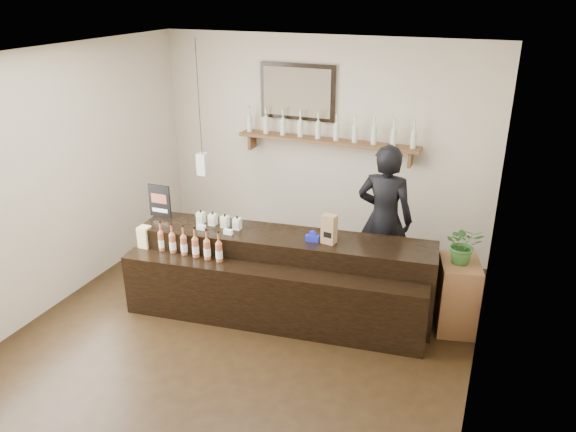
{
  "coord_description": "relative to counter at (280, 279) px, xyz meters",
  "views": [
    {
      "loc": [
        2.26,
        -4.33,
        3.4
      ],
      "look_at": [
        0.23,
        0.7,
        1.12
      ],
      "focal_mm": 35.0,
      "sensor_mm": 36.0,
      "label": 1
    }
  ],
  "objects": [
    {
      "name": "potted_plant",
      "position": [
        1.82,
        0.43,
        0.55
      ],
      "size": [
        0.43,
        0.39,
        0.4
      ],
      "primitive_type": "imported",
      "rotation": [
        0.0,
        0.0,
        0.25
      ],
      "color": "#2C5B24",
      "rests_on": "side_cabinet"
    },
    {
      "name": "shopkeeper",
      "position": [
        0.89,
        0.97,
        0.58
      ],
      "size": [
        0.74,
        0.5,
        2.0
      ],
      "primitive_type": "imported",
      "rotation": [
        0.0,
        0.0,
        3.12
      ],
      "color": "black",
      "rests_on": "ground"
    },
    {
      "name": "room_shell",
      "position": [
        -0.18,
        -0.58,
        1.28
      ],
      "size": [
        5.0,
        5.0,
        5.0
      ],
      "color": "beige",
      "rests_on": "ground"
    },
    {
      "name": "promo_sign",
      "position": [
        -1.5,
        0.06,
        0.67
      ],
      "size": [
        0.28,
        0.03,
        0.39
      ],
      "color": "black",
      "rests_on": "counter"
    },
    {
      "name": "back_wall_decor",
      "position": [
        -0.34,
        1.79,
        1.34
      ],
      "size": [
        2.66,
        0.96,
        1.69
      ],
      "color": "brown",
      "rests_on": "ground"
    },
    {
      "name": "tape_dispenser",
      "position": [
        0.34,
        0.08,
        0.52
      ],
      "size": [
        0.15,
        0.07,
        0.12
      ],
      "color": "#1A24B7",
      "rests_on": "counter"
    },
    {
      "name": "paper_bag",
      "position": [
        0.51,
        0.11,
        0.63
      ],
      "size": [
        0.16,
        0.13,
        0.31
      ],
      "color": "olive",
      "rests_on": "counter"
    },
    {
      "name": "ground",
      "position": [
        -0.18,
        -0.58,
        -0.42
      ],
      "size": [
        5.0,
        5.0,
        0.0
      ],
      "primitive_type": "plane",
      "color": "black",
      "rests_on": "ground"
    },
    {
      "name": "side_cabinet",
      "position": [
        1.82,
        0.43,
        -0.04
      ],
      "size": [
        0.5,
        0.6,
        0.77
      ],
      "color": "brown",
      "rests_on": "ground"
    },
    {
      "name": "counter",
      "position": [
        0.0,
        0.0,
        0.0
      ],
      "size": [
        3.25,
        1.22,
        1.05
      ],
      "color": "black",
      "rests_on": "ground"
    }
  ]
}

